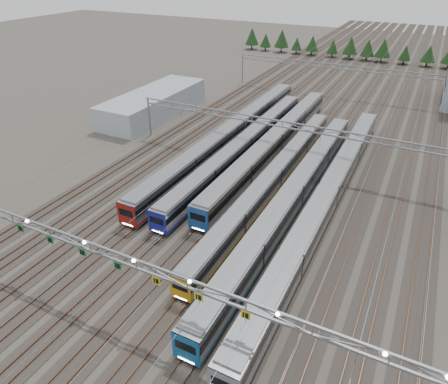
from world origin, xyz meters
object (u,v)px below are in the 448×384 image
at_px(train_c, 274,143).
at_px(train_d, 274,177).
at_px(train_e, 293,195).
at_px(west_shed, 154,103).
at_px(train_f, 328,195).
at_px(gantry_mid, 282,129).
at_px(gantry_near, 135,266).
at_px(train_a, 231,134).
at_px(train_b, 244,146).
at_px(gantry_far, 341,71).

xyz_separation_m(train_c, train_d, (4.50, -12.00, -0.32)).
height_order(train_c, train_e, train_c).
bearing_deg(west_shed, train_c, -13.81).
bearing_deg(train_f, gantry_mid, 135.95).
xyz_separation_m(train_c, gantry_near, (2.20, -43.06, 4.82)).
xyz_separation_m(train_e, west_shed, (-41.56, 24.01, 0.45)).
xyz_separation_m(train_a, train_b, (4.50, -3.73, -0.12)).
xyz_separation_m(train_b, train_c, (4.50, 3.56, 0.16)).
distance_m(gantry_far, west_shed, 48.85).
height_order(train_a, train_e, train_a).
bearing_deg(train_c, gantry_far, 86.94).
xyz_separation_m(train_d, gantry_far, (-2.25, 54.06, 4.45)).
distance_m(train_c, west_shed, 33.53).
xyz_separation_m(train_a, train_f, (22.50, -13.99, -0.09)).
relative_size(train_c, train_f, 0.84).
relative_size(train_a, gantry_far, 1.12).
bearing_deg(train_d, gantry_mid, 103.95).
bearing_deg(gantry_far, gantry_near, -90.03).
height_order(train_f, gantry_mid, gantry_mid).
relative_size(train_e, gantry_mid, 1.05).
distance_m(train_f, gantry_near, 31.73).
bearing_deg(train_c, gantry_mid, -52.59).
bearing_deg(train_d, train_c, 110.56).
bearing_deg(west_shed, gantry_mid, -17.46).
xyz_separation_m(train_a, gantry_far, (11.25, 41.89, 4.16)).
relative_size(train_c, gantry_near, 1.00).
distance_m(train_a, gantry_mid, 12.39).
relative_size(train_b, west_shed, 1.82).
xyz_separation_m(train_e, train_f, (4.50, 2.17, -0.00)).
bearing_deg(west_shed, train_f, -25.36).
height_order(train_d, gantry_mid, gantry_mid).
height_order(train_b, train_e, train_e).
bearing_deg(gantry_mid, gantry_far, 90.00).
relative_size(train_d, gantry_far, 0.98).
bearing_deg(train_a, west_shed, 161.60).
bearing_deg(train_d, gantry_far, 92.38).
xyz_separation_m(train_b, train_d, (9.00, -8.44, -0.16)).
xyz_separation_m(train_f, gantry_near, (-11.30, -29.23, 4.96)).
height_order(train_b, gantry_far, gantry_far).
relative_size(gantry_near, gantry_far, 1.00).
distance_m(train_a, train_b, 5.84).
distance_m(train_a, west_shed, 24.84).
height_order(train_c, gantry_mid, gantry_mid).
xyz_separation_m(train_b, gantry_mid, (6.75, 0.62, 4.29)).
height_order(train_c, train_d, train_c).
xyz_separation_m(train_b, train_e, (13.50, -12.44, 0.03)).
relative_size(train_f, west_shed, 2.23).
height_order(train_b, gantry_mid, gantry_mid).
distance_m(train_d, gantry_mid, 10.34).
bearing_deg(train_d, train_a, 137.98).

